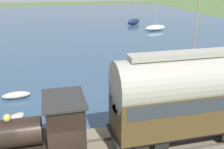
{
  "coord_description": "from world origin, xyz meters",
  "views": [
    {
      "loc": [
        -9.32,
        -0.31,
        8.41
      ],
      "look_at": [
        6.88,
        -4.37,
        2.33
      ],
      "focal_mm": 42.0,
      "sensor_mm": 36.0,
      "label": 1
    }
  ],
  "objects_px": {
    "sailboat_yellow": "(191,74)",
    "sailboat_navy": "(134,21)",
    "sailboat_white": "(155,28)",
    "rowboat_off_pier": "(16,95)",
    "steam_locomotive": "(41,128)",
    "passenger_coach": "(191,93)",
    "rowboat_far_out": "(12,121)"
  },
  "relations": [
    {
      "from": "sailboat_yellow",
      "to": "sailboat_navy",
      "type": "bearing_deg",
      "value": 21.23
    },
    {
      "from": "sailboat_white",
      "to": "rowboat_off_pier",
      "type": "height_order",
      "value": "sailboat_white"
    },
    {
      "from": "steam_locomotive",
      "to": "sailboat_white",
      "type": "height_order",
      "value": "sailboat_white"
    },
    {
      "from": "steam_locomotive",
      "to": "passenger_coach",
      "type": "distance_m",
      "value": 7.37
    },
    {
      "from": "sailboat_navy",
      "to": "sailboat_yellow",
      "type": "distance_m",
      "value": 30.23
    },
    {
      "from": "sailboat_white",
      "to": "sailboat_yellow",
      "type": "bearing_deg",
      "value": 152.28
    },
    {
      "from": "passenger_coach",
      "to": "sailboat_yellow",
      "type": "height_order",
      "value": "sailboat_yellow"
    },
    {
      "from": "rowboat_off_pier",
      "to": "sailboat_white",
      "type": "bearing_deg",
      "value": -46.36
    },
    {
      "from": "sailboat_white",
      "to": "sailboat_navy",
      "type": "bearing_deg",
      "value": 1.23
    },
    {
      "from": "sailboat_navy",
      "to": "rowboat_far_out",
      "type": "relative_size",
      "value": 4.02
    },
    {
      "from": "sailboat_navy",
      "to": "rowboat_off_pier",
      "type": "height_order",
      "value": "sailboat_navy"
    },
    {
      "from": "sailboat_yellow",
      "to": "rowboat_far_out",
      "type": "bearing_deg",
      "value": 136.35
    },
    {
      "from": "rowboat_off_pier",
      "to": "sailboat_yellow",
      "type": "bearing_deg",
      "value": -92.65
    },
    {
      "from": "sailboat_yellow",
      "to": "rowboat_far_out",
      "type": "xyz_separation_m",
      "value": [
        -4.26,
        14.66,
        -0.25
      ]
    },
    {
      "from": "steam_locomotive",
      "to": "rowboat_far_out",
      "type": "relative_size",
      "value": 2.28
    },
    {
      "from": "passenger_coach",
      "to": "rowboat_off_pier",
      "type": "xyz_separation_m",
      "value": [
        8.43,
        9.32,
        -2.83
      ]
    },
    {
      "from": "sailboat_navy",
      "to": "rowboat_far_out",
      "type": "distance_m",
      "value": 39.23
    },
    {
      "from": "sailboat_yellow",
      "to": "steam_locomotive",
      "type": "bearing_deg",
      "value": 155.08
    },
    {
      "from": "sailboat_navy",
      "to": "sailboat_yellow",
      "type": "relative_size",
      "value": 1.21
    },
    {
      "from": "passenger_coach",
      "to": "sailboat_white",
      "type": "bearing_deg",
      "value": -20.23
    },
    {
      "from": "sailboat_navy",
      "to": "passenger_coach",
      "type": "bearing_deg",
      "value": 130.73
    },
    {
      "from": "rowboat_off_pier",
      "to": "sailboat_navy",
      "type": "bearing_deg",
      "value": -37.03
    },
    {
      "from": "sailboat_white",
      "to": "rowboat_far_out",
      "type": "xyz_separation_m",
      "value": [
        -27.24,
        21.0,
        -0.28
      ]
    },
    {
      "from": "passenger_coach",
      "to": "sailboat_white",
      "type": "distance_m",
      "value": 34.05
    },
    {
      "from": "sailboat_white",
      "to": "sailboat_yellow",
      "type": "distance_m",
      "value": 23.84
    },
    {
      "from": "sailboat_navy",
      "to": "sailboat_yellow",
      "type": "bearing_deg",
      "value": 136.4
    },
    {
      "from": "sailboat_navy",
      "to": "rowboat_off_pier",
      "type": "relative_size",
      "value": 4.42
    },
    {
      "from": "sailboat_white",
      "to": "rowboat_off_pier",
      "type": "bearing_deg",
      "value": 125.75
    },
    {
      "from": "sailboat_navy",
      "to": "rowboat_off_pier",
      "type": "distance_m",
      "value": 36.0
    },
    {
      "from": "steam_locomotive",
      "to": "sailboat_yellow",
      "type": "distance_m",
      "value": 15.6
    },
    {
      "from": "steam_locomotive",
      "to": "rowboat_off_pier",
      "type": "distance_m",
      "value": 8.87
    },
    {
      "from": "sailboat_white",
      "to": "sailboat_navy",
      "type": "distance_m",
      "value": 7.08
    }
  ]
}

